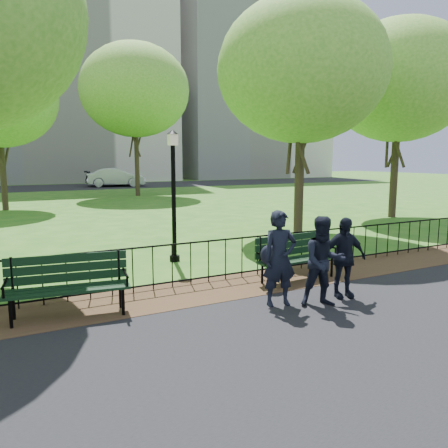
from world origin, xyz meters
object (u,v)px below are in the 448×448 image
park_bench_left_a (68,279)px  sedan_silver (117,177)px  lamppost (174,191)px  tree_near_e (302,70)px  person_mid (324,262)px  person_left (280,258)px  tree_far_e (135,90)px  sedan_dark (113,178)px  park_bench_main (287,253)px  tree_mid_e (399,82)px  person_right (343,257)px

park_bench_left_a → sedan_silver: 33.34m
sedan_silver → lamppost: bearing=-176.4°
lamppost → tree_near_e: tree_near_e is taller
park_bench_left_a → person_mid: person_mid is taller
tree_near_e → person_left: bearing=-129.4°
park_bench_left_a → tree_far_e: bearing=78.6°
park_bench_left_a → lamppost: bearing=51.6°
person_mid → sedan_dark: 35.83m
person_mid → sedan_silver: (4.65, 33.74, 0.05)m
person_left → tree_far_e: bearing=91.7°
park_bench_main → person_left: bearing=-134.4°
tree_mid_e → park_bench_main: bearing=-148.2°
lamppost → person_left: (0.42, -3.99, -0.92)m
person_right → sedan_dark: (4.08, 35.30, -0.03)m
person_right → sedan_silver: sedan_silver is taller
park_bench_main → tree_far_e: bearing=77.5°
person_mid → person_right: (0.65, 0.22, -0.04)m
park_bench_main → person_mid: person_mid is taller
park_bench_main → lamppost: lamppost is taller
tree_near_e → person_mid: (-4.26, -6.37, -4.63)m
park_bench_main → person_right: person_right is taller
park_bench_main → sedan_silver: 32.51m
tree_mid_e → lamppost: bearing=-163.5°
park_bench_main → lamppost: bearing=111.9°
person_left → sedan_dark: 35.54m
tree_far_e → tree_near_e: bearing=-87.9°
tree_near_e → sedan_silver: 27.75m
park_bench_left_a → person_right: (4.66, -1.32, 0.14)m
person_right → sedan_dark: size_ratio=0.30×
park_bench_left_a → person_left: size_ratio=1.19×
park_bench_left_a → sedan_silver: size_ratio=0.39×
park_bench_main → lamppost: 3.37m
park_bench_main → tree_near_e: bearing=46.8°
lamppost → tree_far_e: 20.51m
person_left → person_mid: bearing=-18.5°
lamppost → tree_near_e: size_ratio=0.42×
sedan_silver → sedan_dark: size_ratio=1.02×
park_bench_left_a → lamppost: size_ratio=0.61×
person_mid → sedan_silver: 34.06m
person_right → lamppost: bearing=127.3°
person_mid → person_right: size_ratio=1.06×
lamppost → sedan_dark: bearing=79.4°
park_bench_main → tree_mid_e: tree_mid_e is taller
lamppost → person_left: lamppost is taller
person_right → sedan_dark: person_right is taller
tree_far_e → sedan_dark: 13.50m
tree_mid_e → person_left: bearing=-146.3°
tree_near_e → person_right: 8.52m
tree_mid_e → tree_near_e: bearing=-167.0°
tree_mid_e → person_left: 14.21m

